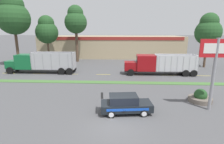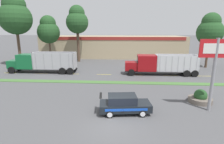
% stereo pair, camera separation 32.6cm
% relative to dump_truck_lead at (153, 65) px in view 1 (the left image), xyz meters
% --- Properties ---
extents(ground_plane, '(600.00, 600.00, 0.00)m').
position_rel_dump_truck_lead_xyz_m(ground_plane, '(-5.64, -16.46, -1.66)').
color(ground_plane, '#515154').
extents(grass_verge, '(120.00, 1.23, 0.06)m').
position_rel_dump_truck_lead_xyz_m(grass_verge, '(-5.64, -5.16, -1.63)').
color(grass_verge, '#477538').
rests_on(grass_verge, ground_plane).
extents(centre_line_1, '(2.40, 0.14, 0.01)m').
position_rel_dump_truck_lead_xyz_m(centre_line_1, '(-24.34, -0.54, -1.66)').
color(centre_line_1, yellow).
rests_on(centre_line_1, ground_plane).
extents(centre_line_2, '(2.40, 0.14, 0.01)m').
position_rel_dump_truck_lead_xyz_m(centre_line_2, '(-18.94, -0.54, -1.66)').
color(centre_line_2, yellow).
rests_on(centre_line_2, ground_plane).
extents(centre_line_3, '(2.40, 0.14, 0.01)m').
position_rel_dump_truck_lead_xyz_m(centre_line_3, '(-13.54, -0.54, -1.66)').
color(centre_line_3, yellow).
rests_on(centre_line_3, ground_plane).
extents(centre_line_4, '(2.40, 0.14, 0.01)m').
position_rel_dump_truck_lead_xyz_m(centre_line_4, '(-8.14, -0.54, -1.66)').
color(centre_line_4, yellow).
rests_on(centre_line_4, ground_plane).
extents(centre_line_5, '(2.40, 0.14, 0.01)m').
position_rel_dump_truck_lead_xyz_m(centre_line_5, '(-2.74, -0.54, -1.66)').
color(centre_line_5, yellow).
rests_on(centre_line_5, ground_plane).
extents(centre_line_6, '(2.40, 0.14, 0.01)m').
position_rel_dump_truck_lead_xyz_m(centre_line_6, '(2.66, -0.54, -1.66)').
color(centre_line_6, yellow).
rests_on(centre_line_6, ground_plane).
extents(centre_line_7, '(2.40, 0.14, 0.01)m').
position_rel_dump_truck_lead_xyz_m(centre_line_7, '(8.06, -0.54, -1.66)').
color(centre_line_7, yellow).
rests_on(centre_line_7, ground_plane).
extents(dump_truck_lead, '(11.58, 2.69, 3.49)m').
position_rel_dump_truck_lead_xyz_m(dump_truck_lead, '(0.00, 0.00, 0.00)').
color(dump_truck_lead, black).
rests_on(dump_truck_lead, ground_plane).
extents(dump_truck_mid, '(11.77, 2.58, 3.63)m').
position_rel_dump_truck_lead_xyz_m(dump_truck_mid, '(-20.02, 0.19, 0.03)').
color(dump_truck_mid, black).
rests_on(dump_truck_mid, ground_plane).
extents(rally_car, '(4.60, 2.30, 1.68)m').
position_rel_dump_truck_lead_xyz_m(rally_car, '(-4.83, -14.32, -0.82)').
color(rally_car, black).
rests_on(rally_car, ground_plane).
extents(store_sign_post, '(2.84, 0.28, 6.50)m').
position_rel_dump_truck_lead_xyz_m(store_sign_post, '(2.86, -13.33, 3.00)').
color(store_sign_post, gray).
rests_on(store_sign_post, ground_plane).
extents(stone_planter, '(2.30, 2.30, 1.35)m').
position_rel_dump_truck_lead_xyz_m(stone_planter, '(2.88, -11.41, -1.21)').
color(stone_planter, '#6B6056').
rests_on(stone_planter, ground_plane).
extents(store_building_backdrop, '(37.96, 12.10, 5.68)m').
position_rel_dump_truck_lead_xyz_m(store_building_backdrop, '(-7.95, 21.29, 1.18)').
color(store_building_backdrop, tan).
rests_on(store_building_backdrop, ground_plane).
extents(tree_behind_left, '(5.00, 5.00, 12.70)m').
position_rel_dump_truck_lead_xyz_m(tree_behind_left, '(-15.49, 11.71, 7.71)').
color(tree_behind_left, brown).
rests_on(tree_behind_left, ground_plane).
extents(tree_behind_centre, '(4.85, 4.85, 10.43)m').
position_rel_dump_truck_lead_xyz_m(tree_behind_centre, '(11.32, 6.48, 5.59)').
color(tree_behind_centre, brown).
rests_on(tree_behind_centre, ground_plane).
extents(tree_behind_right, '(6.37, 6.37, 14.26)m').
position_rel_dump_truck_lead_xyz_m(tree_behind_right, '(-26.67, 6.56, 8.43)').
color(tree_behind_right, brown).
rests_on(tree_behind_right, ground_plane).
extents(tree_behind_far_right, '(5.08, 5.08, 10.55)m').
position_rel_dump_truck_lead_xyz_m(tree_behind_far_right, '(-22.30, 11.68, 5.57)').
color(tree_behind_far_right, brown).
rests_on(tree_behind_far_right, ground_plane).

